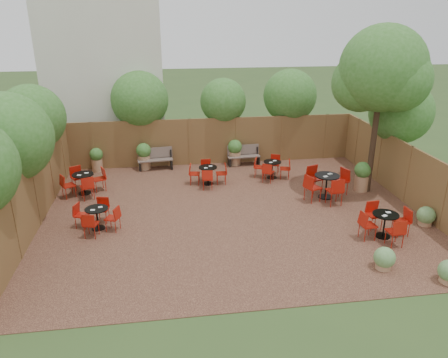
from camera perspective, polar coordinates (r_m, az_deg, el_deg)
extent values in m
plane|color=#354F23|center=(14.08, 1.09, -4.48)|extent=(80.00, 80.00, 0.00)
cube|color=#321B14|center=(14.08, 1.09, -4.45)|extent=(12.00, 10.00, 0.02)
cube|color=brown|center=(18.38, -1.40, 5.02)|extent=(12.00, 0.08, 2.00)
cube|color=brown|center=(14.08, -23.77, -1.93)|extent=(0.08, 10.00, 2.00)
cube|color=brown|center=(15.75, 23.20, 0.51)|extent=(0.08, 10.00, 2.00)
cube|color=beige|center=(20.79, -15.37, 14.61)|extent=(5.00, 4.00, 8.00)
sphere|color=#316621|center=(16.53, -24.10, 7.43)|extent=(2.31, 2.31, 2.31)
sphere|color=#316621|center=(13.70, -26.86, 4.86)|extent=(2.60, 2.60, 2.60)
sphere|color=#316621|center=(18.57, -11.10, 10.25)|extent=(2.39, 2.39, 2.39)
sphere|color=#316621|center=(18.65, -0.12, 10.27)|extent=(1.95, 1.95, 1.95)
sphere|color=#316621|center=(19.46, 8.73, 10.83)|extent=(2.33, 2.33, 2.33)
sphere|color=#316621|center=(17.27, 22.40, 8.20)|extent=(2.32, 2.32, 2.32)
cylinder|color=black|center=(15.88, 19.34, 6.20)|extent=(0.22, 0.22, 4.60)
sphere|color=#316621|center=(15.52, 20.28, 13.59)|extent=(2.87, 2.87, 2.87)
sphere|color=#316621|center=(15.72, 17.72, 12.09)|extent=(2.01, 2.01, 2.01)
sphere|color=#316621|center=(15.41, 22.16, 12.08)|extent=(2.09, 2.09, 2.09)
cube|color=brown|center=(18.00, -9.09, 2.51)|extent=(1.47, 0.58, 0.05)
cube|color=brown|center=(18.10, -9.14, 3.48)|extent=(1.44, 0.25, 0.43)
cube|color=black|center=(18.10, -11.11, 1.74)|extent=(0.10, 0.43, 0.38)
cube|color=black|center=(18.07, -6.99, 1.96)|extent=(0.10, 0.43, 0.38)
cube|color=brown|center=(18.30, 2.63, 3.02)|extent=(1.40, 0.51, 0.05)
cube|color=brown|center=(18.40, 2.53, 3.92)|extent=(1.38, 0.20, 0.41)
cube|color=black|center=(18.27, 0.69, 2.31)|extent=(0.08, 0.41, 0.37)
cube|color=black|center=(18.49, 4.51, 2.48)|extent=(0.08, 0.41, 0.37)
cylinder|color=black|center=(13.42, 20.26, -7.09)|extent=(0.43, 0.43, 0.03)
cylinder|color=black|center=(13.27, 20.45, -5.78)|extent=(0.05, 0.05, 0.68)
cylinder|color=black|center=(13.12, 20.64, -4.41)|extent=(0.74, 0.74, 0.03)
cube|color=white|center=(13.23, 20.94, -4.14)|extent=(0.14, 0.11, 0.01)
cube|color=white|center=(12.98, 20.51, -4.58)|extent=(0.14, 0.11, 0.01)
cylinder|color=black|center=(17.07, 6.34, 0.20)|extent=(0.40, 0.40, 0.03)
cylinder|color=black|center=(16.96, 6.39, 1.22)|extent=(0.05, 0.05, 0.63)
cylinder|color=black|center=(16.85, 6.43, 2.26)|extent=(0.69, 0.69, 0.03)
cube|color=white|center=(16.94, 6.73, 2.42)|extent=(0.15, 0.13, 0.01)
cube|color=white|center=(16.73, 6.22, 2.20)|extent=(0.15, 0.13, 0.01)
cylinder|color=black|center=(16.37, -2.12, -0.60)|extent=(0.40, 0.40, 0.03)
cylinder|color=black|center=(16.26, -2.14, 0.46)|extent=(0.05, 0.05, 0.64)
cylinder|color=black|center=(16.15, -2.15, 1.56)|extent=(0.69, 0.69, 0.03)
cube|color=white|center=(16.22, -1.80, 1.73)|extent=(0.14, 0.10, 0.01)
cube|color=white|center=(16.03, -2.44, 1.48)|extent=(0.14, 0.10, 0.01)
cylinder|color=black|center=(15.59, 13.26, -2.32)|extent=(0.49, 0.49, 0.03)
cylinder|color=black|center=(15.44, 13.38, -0.96)|extent=(0.06, 0.06, 0.78)
cylinder|color=black|center=(15.29, 13.50, 0.44)|extent=(0.85, 0.85, 0.03)
cube|color=white|center=(15.41, 13.86, 0.66)|extent=(0.18, 0.14, 0.02)
cube|color=white|center=(15.13, 13.30, 0.33)|extent=(0.18, 0.14, 0.02)
cylinder|color=black|center=(16.29, -17.93, -1.78)|extent=(0.44, 0.44, 0.03)
cylinder|color=black|center=(16.16, -18.07, -0.62)|extent=(0.05, 0.05, 0.70)
cylinder|color=black|center=(16.04, -18.21, 0.57)|extent=(0.76, 0.76, 0.03)
cube|color=white|center=(16.08, -17.76, 0.77)|extent=(0.17, 0.15, 0.01)
cube|color=white|center=(15.94, -18.64, 0.48)|extent=(0.17, 0.15, 0.01)
cylinder|color=black|center=(13.58, -16.27, -6.26)|extent=(0.39, 0.39, 0.03)
cylinder|color=black|center=(13.44, -16.41, -5.06)|extent=(0.04, 0.04, 0.63)
cylinder|color=black|center=(13.31, -16.55, -3.81)|extent=(0.68, 0.68, 0.03)
cube|color=white|center=(13.35, -16.07, -3.59)|extent=(0.14, 0.11, 0.01)
cube|color=white|center=(13.22, -17.00, -3.94)|extent=(0.14, 0.11, 0.01)
cylinder|color=#A07250|center=(18.19, -10.50, 2.21)|extent=(0.50, 0.50, 0.57)
sphere|color=#316621|center=(18.03, -10.61, 3.75)|extent=(0.60, 0.60, 0.60)
cylinder|color=#A07250|center=(18.42, 1.43, 2.79)|extent=(0.50, 0.50, 0.57)
sphere|color=#316621|center=(18.26, 1.45, 4.30)|extent=(0.60, 0.60, 0.60)
cylinder|color=#A07250|center=(18.40, -16.43, 1.79)|extent=(0.44, 0.44, 0.51)
sphere|color=#316621|center=(18.26, -16.58, 3.14)|extent=(0.53, 0.53, 0.53)
cylinder|color=#A07250|center=(16.45, 17.71, -0.52)|extent=(0.49, 0.49, 0.57)
sphere|color=#316621|center=(16.28, 17.91, 1.14)|extent=(0.59, 0.59, 0.59)
cylinder|color=#A07250|center=(11.91, 27.52, -11.64)|extent=(0.39, 0.39, 0.18)
cylinder|color=#A07250|center=(11.83, 20.35, -10.65)|extent=(0.40, 0.40, 0.18)
sphere|color=#558143|center=(11.72, 20.49, -9.71)|extent=(0.54, 0.54, 0.54)
cylinder|color=#A07250|center=(14.59, 25.05, -5.18)|extent=(0.40, 0.40, 0.18)
sphere|color=#558143|center=(14.50, 25.19, -4.37)|extent=(0.55, 0.55, 0.55)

